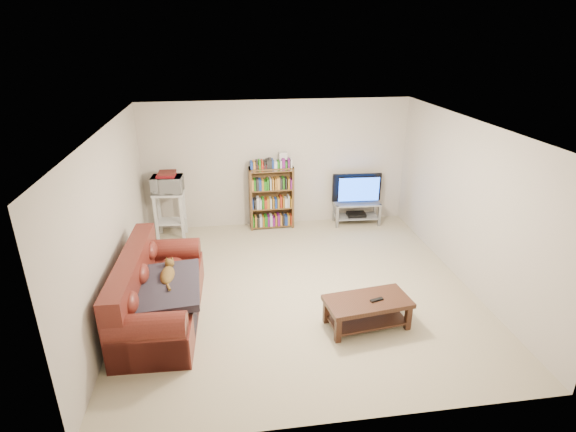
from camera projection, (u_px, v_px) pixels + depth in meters
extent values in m
plane|color=beige|center=(298.00, 288.00, 6.67)|extent=(5.00, 5.00, 0.00)
plane|color=white|center=(300.00, 126.00, 5.75)|extent=(5.00, 5.00, 0.00)
plane|color=beige|center=(277.00, 164.00, 8.50)|extent=(5.00, 0.00, 5.00)
plane|color=beige|center=(347.00, 319.00, 3.92)|extent=(5.00, 0.00, 5.00)
plane|color=beige|center=(111.00, 223.00, 5.88)|extent=(0.00, 5.00, 5.00)
plane|color=beige|center=(468.00, 204.00, 6.54)|extent=(0.00, 5.00, 5.00)
cube|color=maroon|center=(162.00, 304.00, 5.91)|extent=(1.00, 2.18, 0.41)
cube|color=maroon|center=(134.00, 288.00, 5.78)|extent=(0.34, 2.16, 0.90)
cube|color=maroon|center=(149.00, 347.00, 5.01)|extent=(0.89, 0.27, 0.53)
cube|color=maroon|center=(171.00, 265.00, 6.77)|extent=(0.89, 0.27, 0.53)
cube|color=#2D2833|center=(166.00, 287.00, 5.66)|extent=(0.88, 1.11, 0.19)
cube|color=#3A1F14|center=(368.00, 302.00, 5.68)|extent=(1.13, 0.67, 0.06)
cube|color=#3A1F14|center=(366.00, 319.00, 5.78)|extent=(1.02, 0.60, 0.03)
cube|color=#3A1F14|center=(338.00, 330.00, 5.45)|extent=(0.08, 0.08, 0.33)
cube|color=#3A1F14|center=(408.00, 318.00, 5.69)|extent=(0.08, 0.08, 0.33)
cube|color=#3A1F14|center=(326.00, 311.00, 5.82)|extent=(0.08, 0.08, 0.33)
cube|color=#3A1F14|center=(392.00, 300.00, 6.06)|extent=(0.08, 0.08, 0.33)
cube|color=black|center=(377.00, 300.00, 5.65)|extent=(0.18, 0.10, 0.02)
cube|color=#999EA3|center=(357.00, 203.00, 8.75)|extent=(0.91, 0.44, 0.03)
cube|color=#999EA3|center=(356.00, 216.00, 8.85)|extent=(0.86, 0.42, 0.02)
cube|color=gray|center=(337.00, 217.00, 8.63)|extent=(0.05, 0.05, 0.45)
cube|color=gray|center=(379.00, 215.00, 8.71)|extent=(0.05, 0.05, 0.45)
cube|color=gray|center=(334.00, 210.00, 8.95)|extent=(0.05, 0.05, 0.45)
cube|color=gray|center=(375.00, 209.00, 9.02)|extent=(0.05, 0.05, 0.45)
imported|color=black|center=(358.00, 189.00, 8.64)|extent=(0.96, 0.17, 0.55)
cube|color=black|center=(356.00, 214.00, 8.84)|extent=(0.37, 0.27, 0.06)
cube|color=brown|center=(251.00, 199.00, 8.46)|extent=(0.05, 0.26, 1.20)
cube|color=brown|center=(292.00, 197.00, 8.58)|extent=(0.05, 0.26, 1.20)
cube|color=brown|center=(271.00, 168.00, 8.30)|extent=(0.84, 0.28, 0.03)
cube|color=maroon|center=(261.00, 166.00, 8.25)|extent=(0.24, 0.19, 0.06)
cube|color=silver|center=(168.00, 193.00, 8.03)|extent=(0.57, 0.43, 0.04)
cube|color=silver|center=(171.00, 221.00, 8.24)|extent=(0.51, 0.39, 0.03)
cube|color=silver|center=(156.00, 219.00, 8.03)|extent=(0.05, 0.05, 0.83)
cube|color=silver|center=(182.00, 219.00, 8.06)|extent=(0.05, 0.05, 0.83)
cube|color=silver|center=(159.00, 213.00, 8.32)|extent=(0.05, 0.05, 0.83)
cube|color=silver|center=(185.00, 212.00, 8.35)|extent=(0.05, 0.05, 0.83)
imported|color=silver|center=(167.00, 184.00, 7.96)|extent=(0.56, 0.40, 0.30)
cube|color=maroon|center=(166.00, 175.00, 7.90)|extent=(0.33, 0.30, 0.05)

